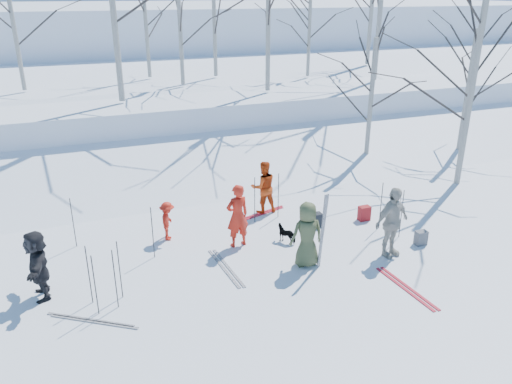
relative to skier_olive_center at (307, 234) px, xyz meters
name	(u,v)px	position (x,y,z in m)	size (l,w,h in m)	color
ground	(279,264)	(-0.60, 0.26, -0.80)	(120.00, 120.00, 0.00)	white
snow_ramp	(201,168)	(-0.60, 7.26, -0.65)	(70.00, 9.50, 1.40)	white
snow_plateau	(150,95)	(-0.60, 17.26, 0.20)	(70.00, 18.00, 2.20)	white
far_hill	(107,41)	(-0.60, 38.26, 1.20)	(90.00, 30.00, 6.00)	white
skier_olive_center	(307,234)	(0.00, 0.00, 0.00)	(0.78, 0.51, 1.60)	#434D2E
skier_red_north	(237,216)	(-1.20, 1.51, 0.03)	(0.61, 0.40, 1.67)	red
skier_redor_behind	(263,187)	(0.21, 3.22, -0.02)	(0.76, 0.59, 1.57)	#C63C0F
skier_red_seated	(168,221)	(-2.79, 2.49, -0.27)	(0.68, 0.39, 1.05)	red
skier_cream_east	(392,222)	(2.12, -0.33, 0.09)	(1.05, 0.44, 1.79)	beige
skier_grey_west	(38,265)	(-5.86, 0.84, -0.03)	(1.43, 0.46, 1.55)	black
dog	(287,233)	(0.06, 1.24, -0.57)	(0.25, 0.55, 0.47)	black
upright_ski_left	(322,232)	(0.25, -0.26, 0.15)	(0.07, 0.02, 1.90)	silver
upright_ski_right	(323,230)	(0.30, -0.20, 0.15)	(0.07, 0.02, 1.90)	silver
ski_pair_a	(258,215)	(-0.03, 3.06, -0.79)	(1.88, 0.73, 0.02)	#AF1928
ski_pair_b	(406,288)	(1.60, -1.74, -0.79)	(0.31, 1.91, 0.02)	#AF1928
ski_pair_c	(226,268)	(-1.85, 0.52, -0.79)	(0.34, 1.91, 0.02)	silver
ski_pair_d	(92,321)	(-4.96, -0.46, -0.79)	(1.68, 1.24, 0.02)	silver
ski_pole_a	(381,206)	(2.78, 1.05, -0.13)	(0.02, 0.02, 1.34)	black
ski_pole_b	(120,270)	(-4.28, 0.19, -0.13)	(0.02, 0.02, 1.34)	black
ski_pole_c	(95,285)	(-4.81, -0.24, -0.13)	(0.02, 0.02, 1.34)	black
ski_pole_d	(401,214)	(2.97, 0.40, -0.13)	(0.02, 0.02, 1.34)	black
ski_pole_e	(153,233)	(-3.32, 1.67, -0.13)	(0.02, 0.02, 1.34)	black
ski_pole_f	(89,275)	(-4.89, 0.21, -0.13)	(0.02, 0.02, 1.34)	black
ski_pole_g	(278,196)	(0.46, 2.72, -0.13)	(0.02, 0.02, 1.34)	black
ski_pole_h	(255,200)	(-0.28, 2.68, -0.13)	(0.02, 0.02, 1.34)	black
ski_pole_i	(115,279)	(-4.41, -0.16, -0.13)	(0.02, 0.02, 1.34)	black
ski_pole_j	(73,223)	(-5.09, 2.96, -0.13)	(0.02, 0.02, 1.34)	black
backpack_red	(364,213)	(2.67, 1.65, -0.59)	(0.32, 0.22, 0.42)	maroon
backpack_grey	(421,238)	(3.22, -0.16, -0.61)	(0.30, 0.20, 0.38)	#54555B
backpack_dark	(315,220)	(1.17, 1.76, -0.60)	(0.34, 0.24, 0.40)	black
birch_plateau_a	(180,29)	(0.20, 12.83, 3.78)	(3.93, 3.93, 4.76)	silver
birch_plateau_d	(14,26)	(-6.36, 14.00, 3.96)	(4.19, 4.19, 5.13)	silver
birch_plateau_e	(372,5)	(11.74, 15.84, 4.55)	(5.02, 5.02, 6.31)	silver
birch_plateau_f	(146,23)	(-0.80, 15.50, 3.87)	(4.06, 4.06, 4.94)	silver
birch_plateau_i	(268,20)	(3.20, 10.18, 4.22)	(4.56, 4.56, 5.65)	silver
birch_plateau_j	(214,18)	(2.30, 14.70, 4.11)	(4.40, 4.40, 5.42)	silver
birch_plateau_k	(309,35)	(6.52, 13.03, 3.35)	(3.33, 3.33, 3.90)	silver
birch_plateau_l	(372,1)	(11.62, 15.60, 4.78)	(5.34, 5.34, 6.77)	silver
birch_edge_b	(471,93)	(7.25, 3.03, 2.28)	(4.91, 4.91, 6.16)	silver
birch_edge_c	(467,95)	(9.39, 5.38, 1.62)	(3.99, 3.99, 4.84)	silver
birch_edge_e	(371,104)	(5.44, 5.86, 1.50)	(3.83, 3.83, 4.61)	silver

